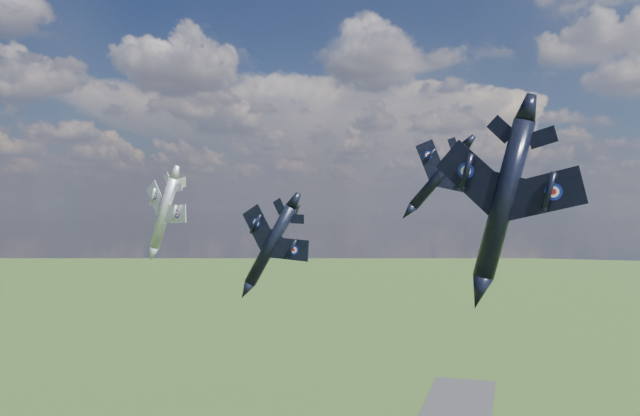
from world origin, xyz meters
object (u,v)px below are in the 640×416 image
(jet_right_navy, at_px, (504,200))
(jet_high_navy, at_px, (439,176))
(jet_lead_navy, at_px, (271,245))
(jet_left_silver, at_px, (164,213))

(jet_right_navy, bearing_deg, jet_high_navy, 119.78)
(jet_right_navy, bearing_deg, jet_lead_navy, 169.13)
(jet_lead_navy, xyz_separation_m, jet_left_silver, (-26.25, 22.52, 3.02))
(jet_high_navy, height_order, jet_left_silver, jet_high_navy)
(jet_right_navy, height_order, jet_left_silver, jet_right_navy)
(jet_high_navy, relative_size, jet_left_silver, 0.84)
(jet_lead_navy, relative_size, jet_high_navy, 0.96)
(jet_left_silver, bearing_deg, jet_lead_navy, -16.66)
(jet_lead_navy, distance_m, jet_high_navy, 24.66)
(jet_right_navy, distance_m, jet_left_silver, 59.54)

